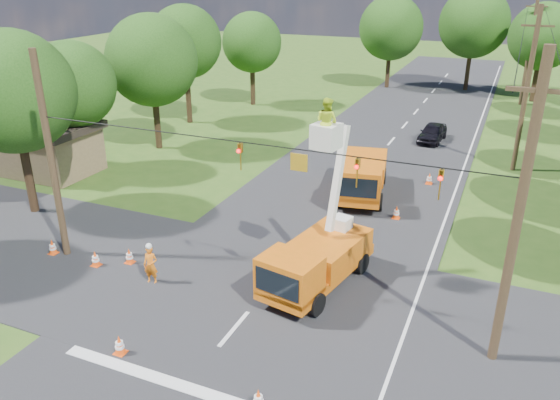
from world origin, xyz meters
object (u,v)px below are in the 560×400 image
at_px(pole_right_near, 518,217).
at_px(pole_left, 51,159).
at_px(tree_far_b, 474,23).
at_px(traffic_cone_7, 429,179).
at_px(traffic_cone_4, 129,256).
at_px(traffic_cone_2, 358,244).
at_px(traffic_cone_1, 258,399).
at_px(shed, 51,148).
at_px(tree_left_c, 72,85).
at_px(distant_car, 432,133).
at_px(tree_left_f, 252,43).
at_px(traffic_cone_3, 396,212).
at_px(tree_far_a, 391,28).
at_px(pole_right_mid, 527,90).
at_px(traffic_cone_0, 119,345).
at_px(tree_left_e, 185,42).
at_px(traffic_cone_5, 95,259).
at_px(bucket_truck, 317,251).
at_px(pole_right_far, 529,49).
at_px(second_truck, 361,176).
at_px(tree_left_d, 152,61).
at_px(ground_worker, 151,265).
at_px(tree_left_b, 13,92).
at_px(traffic_cone_6, 52,247).
at_px(tree_far_c, 543,36).

bearing_deg(pole_right_near, pole_left, 180.00).
bearing_deg(tree_far_b, traffic_cone_7, -88.07).
bearing_deg(traffic_cone_4, traffic_cone_2, 29.76).
xyz_separation_m(traffic_cone_1, traffic_cone_2, (-0.02, 10.54, 0.00)).
bearing_deg(shed, tree_left_c, 33.69).
distance_m(distant_car, tree_left_f, 19.11).
bearing_deg(traffic_cone_3, tree_far_a, 103.88).
distance_m(pole_right_mid, shed, 29.30).
bearing_deg(pole_left, traffic_cone_7, 48.44).
height_order(pole_right_mid, tree_far_a, pole_right_mid).
relative_size(traffic_cone_0, tree_left_e, 0.08).
bearing_deg(traffic_cone_7, shed, -161.82).
bearing_deg(traffic_cone_5, distant_car, 67.34).
bearing_deg(bucket_truck, tree_left_e, 143.52).
xyz_separation_m(pole_right_far, tree_far_b, (-5.50, 5.00, 1.70)).
relative_size(second_truck, traffic_cone_1, 9.40).
relative_size(traffic_cone_7, tree_left_c, 0.09).
height_order(traffic_cone_2, shed, shed).
bearing_deg(tree_left_f, pole_left, -79.98).
bearing_deg(tree_left_e, tree_left_d, -75.58).
xyz_separation_m(bucket_truck, tree_left_d, (-16.68, 13.13, 4.50)).
bearing_deg(tree_left_e, tree_left_f, 75.96).
relative_size(bucket_truck, traffic_cone_0, 10.68).
relative_size(pole_left, tree_left_d, 0.97).
xyz_separation_m(traffic_cone_2, pole_right_mid, (6.09, 14.55, 4.75)).
relative_size(pole_right_near, tree_left_d, 1.08).
height_order(ground_worker, traffic_cone_4, ground_worker).
xyz_separation_m(tree_left_b, tree_left_f, (-0.30, 27.00, -0.62)).
bearing_deg(tree_far_a, tree_far_b, 14.04).
distance_m(tree_left_d, tree_far_b, 34.99).
height_order(traffic_cone_4, tree_far_a, tree_far_a).
distance_m(traffic_cone_1, traffic_cone_3, 14.69).
bearing_deg(traffic_cone_3, ground_worker, -127.68).
bearing_deg(second_truck, tree_far_b, 75.47).
bearing_deg(tree_far_b, traffic_cone_6, -106.09).
height_order(distant_car, traffic_cone_4, distant_car).
distance_m(shed, tree_far_c, 43.95).
height_order(distant_car, traffic_cone_3, distant_car).
distance_m(shed, tree_left_c, 4.22).
height_order(traffic_cone_2, tree_left_b, tree_left_b).
relative_size(ground_worker, tree_left_d, 0.18).
xyz_separation_m(pole_left, tree_far_c, (19.00, 42.00, 1.56)).
distance_m(pole_right_mid, tree_far_b, 25.65).
xyz_separation_m(ground_worker, tree_left_f, (-10.26, 30.51, 4.86)).
relative_size(traffic_cone_2, traffic_cone_3, 1.00).
xyz_separation_m(traffic_cone_6, pole_right_mid, (18.55, 20.26, 4.75)).
relative_size(traffic_cone_1, tree_left_b, 0.08).
xyz_separation_m(tree_left_e, tree_far_b, (19.80, 23.00, 0.32)).
bearing_deg(distant_car, bucket_truck, -88.52).
bearing_deg(tree_left_f, traffic_cone_6, -81.08).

